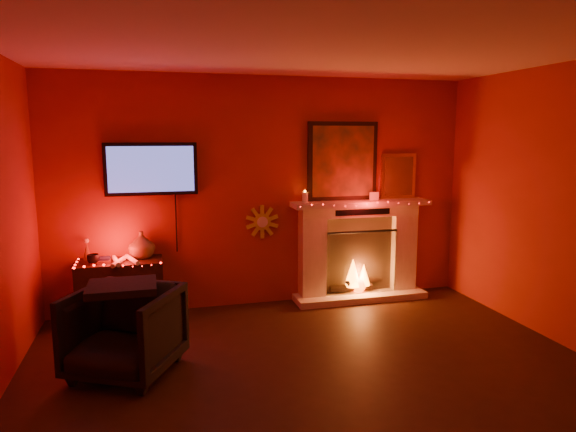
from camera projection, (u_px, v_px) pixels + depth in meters
name	position (u px, v px, depth m)	size (l,w,h in m)	color
room	(341.00, 229.00, 3.68)	(5.00, 5.00, 5.00)	black
fireplace	(358.00, 241.00, 6.35)	(1.72, 0.40, 2.18)	beige
tv	(151.00, 169.00, 5.65)	(1.00, 0.07, 1.24)	black
sunburst_clock	(262.00, 222.00, 6.09)	(0.40, 0.03, 0.40)	gold
console_table	(122.00, 287.00, 5.57)	(0.89, 0.54, 0.98)	black
armchair	(125.00, 332.00, 4.34)	(0.80, 0.83, 0.75)	black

